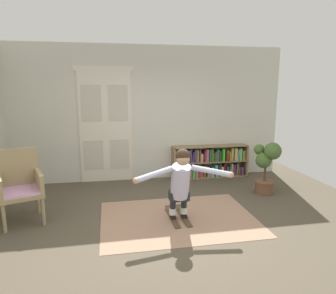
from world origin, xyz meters
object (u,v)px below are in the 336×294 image
at_px(wicker_chair, 20,184).
at_px(person_skier, 181,180).
at_px(skis_pair, 178,216).
at_px(potted_plant, 266,165).
at_px(bookshelf, 209,162).

distance_m(wicker_chair, person_skier, 2.44).
distance_m(skis_pair, person_skier, 0.67).
bearing_deg(potted_plant, skis_pair, -157.85).
relative_size(bookshelf, potted_plant, 1.71).
bearing_deg(person_skier, skis_pair, 90.97).
bearing_deg(bookshelf, wicker_chair, -154.50).
bearing_deg(bookshelf, person_skier, -117.97).
distance_m(bookshelf, skis_pair, 2.40).
xyz_separation_m(bookshelf, wicker_chair, (-3.56, -1.70, 0.24)).
xyz_separation_m(bookshelf, person_skier, (-1.18, -2.23, 0.33)).
bearing_deg(skis_pair, bookshelf, 60.09).
relative_size(wicker_chair, person_skier, 0.74).
height_order(potted_plant, skis_pair, potted_plant).
distance_m(wicker_chair, potted_plant, 4.29).
xyz_separation_m(bookshelf, skis_pair, (-1.19, -2.06, -0.32)).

